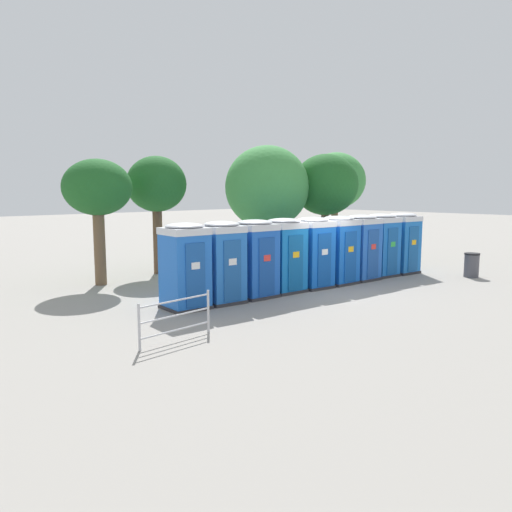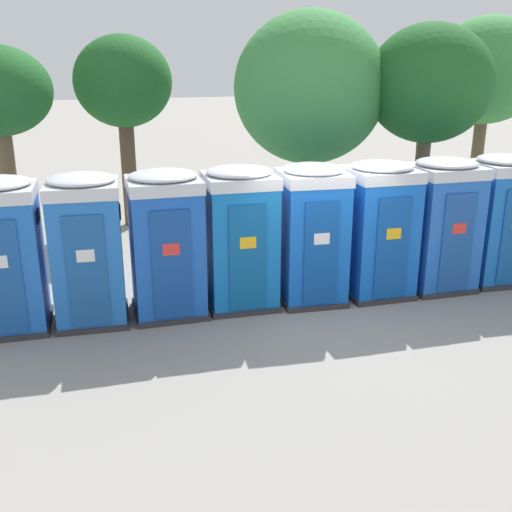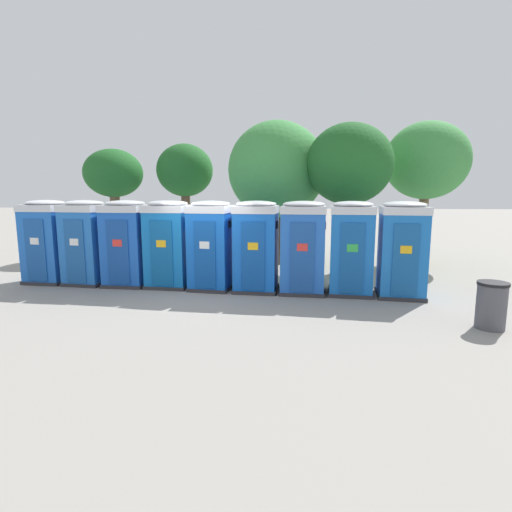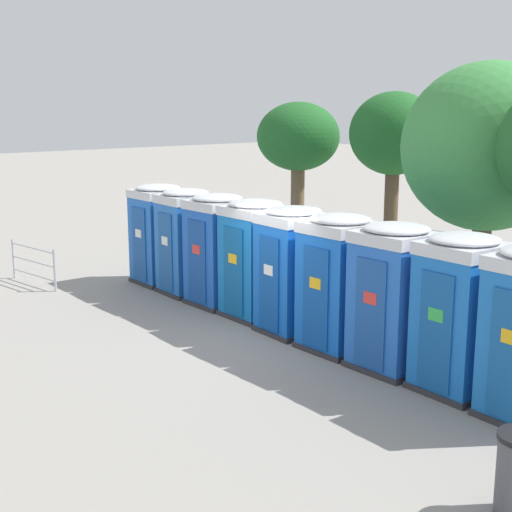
{
  "view_description": "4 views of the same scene",
  "coord_description": "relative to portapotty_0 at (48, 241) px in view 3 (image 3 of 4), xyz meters",
  "views": [
    {
      "loc": [
        -13.47,
        -11.19,
        3.48
      ],
      "look_at": [
        -2.53,
        0.61,
        1.35
      ],
      "focal_mm": 35.0,
      "sensor_mm": 36.0,
      "label": 1
    },
    {
      "loc": [
        -4.28,
        -9.15,
        4.3
      ],
      "look_at": [
        -0.99,
        0.48,
        0.92
      ],
      "focal_mm": 42.0,
      "sensor_mm": 36.0,
      "label": 2
    },
    {
      "loc": [
        2.27,
        -10.81,
        2.76
      ],
      "look_at": [
        1.32,
        0.29,
        0.99
      ],
      "focal_mm": 28.0,
      "sensor_mm": 36.0,
      "label": 3
    },
    {
      "loc": [
        9.62,
        -9.51,
        4.41
      ],
      "look_at": [
        -1.18,
        0.5,
        1.35
      ],
      "focal_mm": 50.0,
      "sensor_mm": 36.0,
      "label": 4
    }
  ],
  "objects": [
    {
      "name": "portapotty_4",
      "position": [
        5.2,
        -0.46,
        0.0
      ],
      "size": [
        1.3,
        1.33,
        2.54
      ],
      "color": "#2D2D33",
      "rests_on": "ground"
    },
    {
      "name": "street_tree_0",
      "position": [
        9.43,
        2.49,
        2.41
      ],
      "size": [
        2.93,
        2.93,
        5.09
      ],
      "color": "brown",
      "rests_on": "ground"
    },
    {
      "name": "portapotty_6",
      "position": [
        7.81,
        -0.67,
        -0.0
      ],
      "size": [
        1.3,
        1.27,
        2.54
      ],
      "color": "#2D2D33",
      "rests_on": "ground"
    },
    {
      "name": "street_tree_1",
      "position": [
        -0.14,
        5.23,
        2.22
      ],
      "size": [
        2.48,
        2.48,
        4.61
      ],
      "color": "brown",
      "rests_on": "ground"
    },
    {
      "name": "street_tree_4",
      "position": [
        2.79,
        5.97,
        2.38
      ],
      "size": [
        2.46,
        2.46,
        4.87
      ],
      "color": "brown",
      "rests_on": "ground"
    },
    {
      "name": "portapotty_8",
      "position": [
        10.41,
        -0.89,
        0.0
      ],
      "size": [
        1.32,
        1.32,
        2.54
      ],
      "color": "#2D2D33",
      "rests_on": "ground"
    },
    {
      "name": "portapotty_5",
      "position": [
        6.5,
        -0.58,
        0.0
      ],
      "size": [
        1.28,
        1.27,
        2.54
      ],
      "color": "#2D2D33",
      "rests_on": "ground"
    },
    {
      "name": "street_tree_2",
      "position": [
        6.92,
        3.68,
        2.3
      ],
      "size": [
        3.64,
        3.64,
        5.4
      ],
      "color": "#4C3826",
      "rests_on": "ground"
    },
    {
      "name": "portapotty_1",
      "position": [
        1.3,
        -0.12,
        0.0
      ],
      "size": [
        1.29,
        1.32,
        2.54
      ],
      "color": "#2D2D33",
      "rests_on": "ground"
    },
    {
      "name": "trash_can",
      "position": [
        11.56,
        -3.38,
        -0.79
      ],
      "size": [
        0.6,
        0.6,
        0.97
      ],
      "color": "#4C4C54",
      "rests_on": "ground"
    },
    {
      "name": "portapotty_0",
      "position": [
        0.0,
        0.0,
        0.0
      ],
      "size": [
        1.3,
        1.28,
        2.54
      ],
      "color": "#2D2D33",
      "rests_on": "ground"
    },
    {
      "name": "portapotty_7",
      "position": [
        9.11,
        -0.72,
        0.0
      ],
      "size": [
        1.28,
        1.31,
        2.54
      ],
      "color": "#2D2D33",
      "rests_on": "ground"
    },
    {
      "name": "ground_plane",
      "position": [
        5.17,
        -0.82,
        -1.28
      ],
      "size": [
        120.0,
        120.0,
        0.0
      ],
      "primitive_type": "plane",
      "color": "gray"
    },
    {
      "name": "portapotty_2",
      "position": [
        2.6,
        -0.22,
        -0.0
      ],
      "size": [
        1.29,
        1.26,
        2.54
      ],
      "color": "#2D2D33",
      "rests_on": "ground"
    },
    {
      "name": "street_tree_3",
      "position": [
        12.59,
        4.42,
        2.65
      ],
      "size": [
        3.12,
        3.12,
        5.42
      ],
      "color": "brown",
      "rests_on": "ground"
    },
    {
      "name": "portapotty_3",
      "position": [
        3.91,
        -0.27,
        -0.0
      ],
      "size": [
        1.32,
        1.29,
        2.54
      ],
      "color": "#2D2D33",
      "rests_on": "ground"
    }
  ]
}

